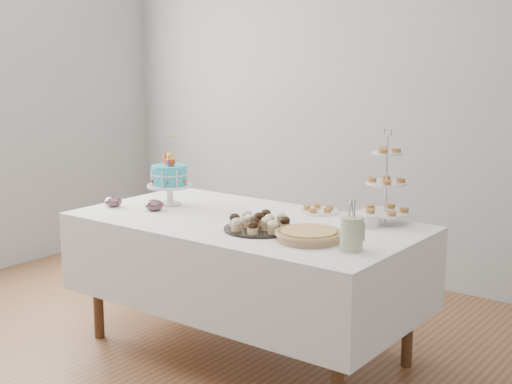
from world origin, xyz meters
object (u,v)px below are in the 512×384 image
Objects in this scene: plate_stack at (365,219)px; utensil_pitcher at (352,233)px; birthday_cake at (170,187)px; pastry_plate at (319,210)px; cupcake_tray at (260,222)px; table at (245,259)px; pie at (309,235)px; jam_bowl_b at (113,202)px; jam_bowl_a at (154,205)px; tiered_stand at (386,184)px.

utensil_pitcher reaches higher than plate_stack.
birthday_cake reaches higher than plate_stack.
plate_stack is 0.72× the size of pastry_plate.
table is at bearing 145.35° from cupcake_tray.
jam_bowl_b is at bearing -178.22° from pie.
tiered_stand is at bearing 23.79° from jam_bowl_a.
jam_bowl_b is (-0.27, -0.07, -0.00)m from jam_bowl_a.
birthday_cake reaches higher than jam_bowl_a.
birthday_cake is at bearing 44.18° from jam_bowl_b.
birthday_cake reaches higher than jam_bowl_b.
table is 0.88m from tiered_stand.
utensil_pitcher is at bearing -47.15° from pastry_plate.
pie is 1.98× the size of plate_stack.
plate_stack is at bearing 18.80° from jam_bowl_b.
birthday_cake is 3.70× the size of jam_bowl_a.
jam_bowl_b is (-1.43, -0.49, -0.00)m from plate_stack.
jam_bowl_a is at bearing -56.03° from birthday_cake.
cupcake_tray reaches higher than jam_bowl_b.
utensil_pitcher is (1.61, 0.01, 0.06)m from jam_bowl_b.
plate_stack reaches higher than pastry_plate.
birthday_cake is 2.46× the size of plate_stack.
pastry_plate is 1.23m from jam_bowl_b.
pastry_plate is 2.10× the size of jam_bowl_a.
pastry_plate is at bearing 180.00° from tiered_stand.
tiered_stand is 0.23m from plate_stack.
utensil_pitcher is at bearing -13.91° from table.
utensil_pitcher is (1.34, -0.06, 0.05)m from jam_bowl_a.
jam_bowl_b reaches higher than table.
plate_stack reaches higher than table.
cupcake_tray is 3.56× the size of jam_bowl_b.
utensil_pitcher is (0.26, -0.03, 0.06)m from pie.
utensil_pitcher is at bearing 0.47° from jam_bowl_b.
pie is 1.42× the size of pastry_plate.
tiered_stand reaches higher than pastry_plate.
plate_stack is (0.07, 0.44, 0.00)m from pie.
pastry_plate is 0.97× the size of utensil_pitcher.
pie is at bearing -102.71° from tiered_stand.
jam_bowl_a reaches higher than pie.
jam_bowl_a is 0.46× the size of utensil_pitcher.
tiered_stand reaches higher than jam_bowl_b.
plate_stack is 1.51m from jam_bowl_b.
jam_bowl_a reaches higher than jam_bowl_b.
utensil_pitcher is (0.19, -0.47, 0.05)m from plate_stack.
table is 0.60m from pie.
cupcake_tray is 2.22× the size of plate_stack.
table is 8.15× the size of pastry_plate.
table is 0.52m from pastry_plate.
pastry_plate is (-0.36, 0.12, -0.02)m from plate_stack.
cupcake_tray reaches higher than jam_bowl_a.
cupcake_tray is 0.57m from plate_stack.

